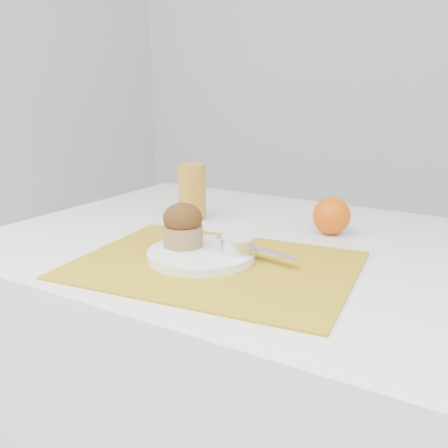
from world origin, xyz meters
The scene contains 11 objects.
table centered at (0.00, 0.05, 0.38)m, with size 1.20×0.80×0.75m, color white.
placemat centered at (-0.05, -0.12, 0.75)m, with size 0.48×0.35×0.00m, color #BA9219.
plate centered at (-0.09, -0.11, 0.76)m, with size 0.19×0.19×0.02m, color white.
ramekin centered at (-0.03, -0.09, 0.78)m, with size 0.06×0.06×0.03m, color silver.
cream centered at (-0.03, -0.09, 0.80)m, with size 0.06×0.06×0.01m, color silver.
raspberry_near centered at (-0.05, -0.07, 0.78)m, with size 0.02×0.02×0.02m, color #50020A.
raspberry_far centered at (-0.05, -0.07, 0.78)m, with size 0.02×0.02×0.02m, color #510402.
butter_knife centered at (-0.01, -0.05, 0.77)m, with size 0.19×0.01×0.00m, color white.
orange centered at (0.06, 0.17, 0.79)m, with size 0.08×0.08×0.08m, color #E65A08.
juice_glass centered at (-0.27, 0.13, 0.82)m, with size 0.07×0.07×0.13m, color #C58C24.
muffin centered at (-0.13, -0.10, 0.81)m, with size 0.09×0.09×0.08m.
Camera 1 is at (0.39, -0.82, 1.06)m, focal length 40.00 mm.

